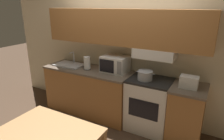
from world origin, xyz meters
TOP-DOWN VIEW (x-y plane):
  - ground_plane at (0.00, 0.00)m, footprint 16.00×16.00m
  - wall_back at (0.02, -0.06)m, footprint 5.31×0.38m
  - lower_counter_main at (-0.60, -0.31)m, footprint 1.73×0.63m
  - lower_counter_right_stub at (1.21, -0.31)m, footprint 0.50×0.63m
  - stove_range at (0.61, -0.29)m, footprint 0.69×0.58m
  - cooking_pot at (0.53, -0.34)m, footprint 0.33×0.25m
  - microwave at (-0.08, -0.22)m, footprint 0.45×0.36m
  - toaster at (1.20, -0.34)m, footprint 0.26×0.17m
  - sink_basin at (-1.05, -0.31)m, footprint 0.58×0.37m
  - paper_towel_roll at (-0.60, -0.34)m, footprint 0.14×0.14m

SIDE VIEW (x-z plane):
  - ground_plane at x=0.00m, z-range 0.00..0.00m
  - stove_range at x=0.61m, z-range 0.00..0.90m
  - lower_counter_main at x=-0.60m, z-range 0.00..0.90m
  - lower_counter_right_stub at x=1.21m, z-range 0.00..0.90m
  - sink_basin at x=-1.05m, z-range 0.79..1.04m
  - cooking_pot at x=0.53m, z-range 0.90..1.05m
  - toaster at x=1.20m, z-range 0.90..1.07m
  - paper_towel_roll at x=-0.60m, z-range 0.90..1.13m
  - microwave at x=-0.08m, z-range 0.90..1.18m
  - wall_back at x=0.02m, z-range 0.18..2.73m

